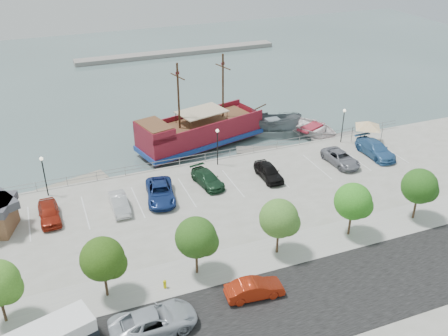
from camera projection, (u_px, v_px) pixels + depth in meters
name	position (u px, v px, depth m)	size (l,w,h in m)	color
ground	(240.00, 201.00, 50.46)	(160.00, 160.00, 0.00)	#485E5C
street	(326.00, 296.00, 36.85)	(100.00, 8.00, 0.04)	black
sidewalk	(287.00, 250.00, 41.77)	(100.00, 4.00, 0.05)	#999692
seawall_railing	(213.00, 155.00, 56.14)	(50.00, 0.06, 1.00)	gray
far_shore	(178.00, 53.00, 98.63)	(40.00, 3.00, 0.80)	gray
pirate_ship	(209.00, 129.00, 61.54)	(18.61, 9.29, 11.52)	maroon
patrol_boat	(273.00, 125.00, 64.08)	(2.73, 7.26, 2.81)	slate
speedboat	(311.00, 129.00, 64.43)	(5.52, 7.73, 1.60)	white
dock_west	(73.00, 185.00, 52.93)	(7.36, 2.10, 0.42)	gray
dock_mid	(265.00, 151.00, 60.22)	(6.87, 1.96, 0.39)	slate
dock_east	(336.00, 138.00, 63.47)	(6.34, 1.81, 0.36)	slate
canopy_tent	(369.00, 121.00, 58.96)	(4.65, 4.65, 3.27)	slate
street_van	(154.00, 321.00, 33.55)	(2.75, 5.97, 1.66)	#B3BBC4
street_sedan	(254.00, 289.00, 36.51)	(1.52, 4.36, 1.44)	#A7260E
fire_hydrant	(165.00, 284.00, 37.44)	(0.26, 0.26, 0.75)	#D0C805
lamp_post_left	(43.00, 169.00, 48.12)	(0.36, 0.36, 4.28)	black
lamp_post_mid	(217.00, 141.00, 53.93)	(0.36, 0.36, 4.28)	black
lamp_post_right	(343.00, 120.00, 59.10)	(0.36, 0.36, 4.28)	black
tree_b	(105.00, 260.00, 35.37)	(3.30, 3.20, 5.00)	#473321
tree_c	(198.00, 239.00, 37.63)	(3.30, 3.20, 5.00)	#473321
tree_d	(281.00, 220.00, 39.89)	(3.30, 3.20, 5.00)	#473321
tree_e	(355.00, 202.00, 42.15)	(3.30, 3.20, 5.00)	#473321
tree_f	(421.00, 187.00, 44.40)	(3.30, 3.20, 5.00)	#473321
parked_car_a	(49.00, 213.00, 45.36)	(1.82, 4.53, 1.54)	maroon
parked_car_b	(119.00, 203.00, 46.88)	(1.49, 4.26, 1.41)	silver
parked_car_c	(160.00, 192.00, 48.51)	(2.60, 5.64, 1.57)	navy
parked_car_d	(207.00, 179.00, 51.07)	(1.94, 4.78, 1.39)	#193B23
parked_car_e	(269.00, 172.00, 52.25)	(1.84, 4.57, 1.56)	black
parked_car_g	(341.00, 158.00, 55.15)	(2.35, 5.10, 1.42)	gray
parked_car_h	(375.00, 149.00, 56.89)	(2.33, 5.72, 1.66)	#35679F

